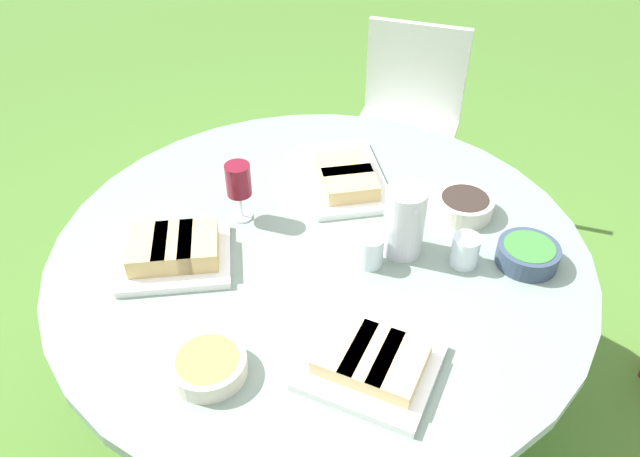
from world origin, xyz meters
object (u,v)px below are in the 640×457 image
at_px(dining_table, 320,272).
at_px(water_pitcher, 404,222).
at_px(chair_near_right, 408,113).
at_px(wine_glass, 238,182).

bearing_deg(dining_table, water_pitcher, 65.88).
bearing_deg(chair_near_right, water_pitcher, -27.33).
bearing_deg(wine_glass, water_pitcher, 52.84).
bearing_deg(wine_glass, chair_near_right, 130.49).
bearing_deg(water_pitcher, wine_glass, -127.16).
xyz_separation_m(water_pitcher, wine_glass, (-0.28, -0.37, 0.03)).
distance_m(chair_near_right, water_pitcher, 1.25).
height_order(dining_table, chair_near_right, chair_near_right).
bearing_deg(water_pitcher, dining_table, -114.12).
relative_size(dining_table, wine_glass, 8.18).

